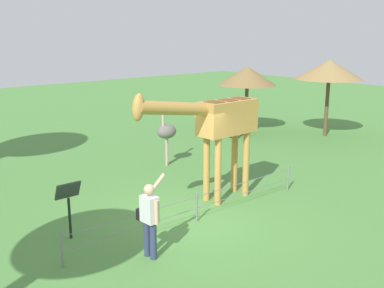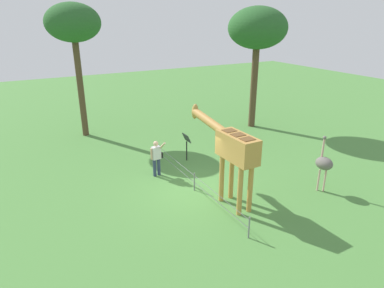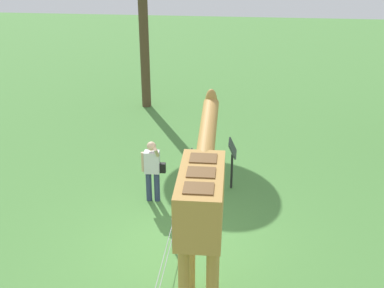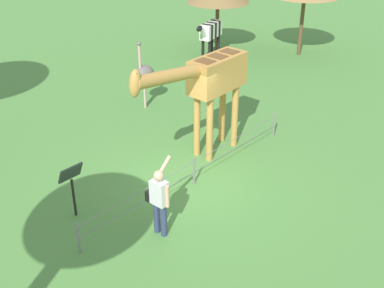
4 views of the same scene
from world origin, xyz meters
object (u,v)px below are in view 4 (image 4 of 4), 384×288
giraffe (209,81)px  zebra (210,32)px  visitor (159,198)px  ostrich (144,73)px  info_sign (71,180)px

giraffe → zebra: (-6.01, -5.08, -1.00)m
visitor → ostrich: (-4.33, -5.13, 0.27)m
visitor → info_sign: bearing=-65.6°
zebra → ostrich: size_ratio=0.81×
info_sign → ostrich: bearing=-147.9°
giraffe → info_sign: 4.34m
giraffe → visitor: bearing=24.4°
giraffe → visitor: 3.83m
zebra → visitor: bearing=35.3°
giraffe → ostrich: 3.91m
zebra → info_sign: size_ratio=1.38×
giraffe → ostrich: giraffe is taller
giraffe → zebra: 7.93m
visitor → info_sign: 2.07m
visitor → zebra: bearing=-144.7°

